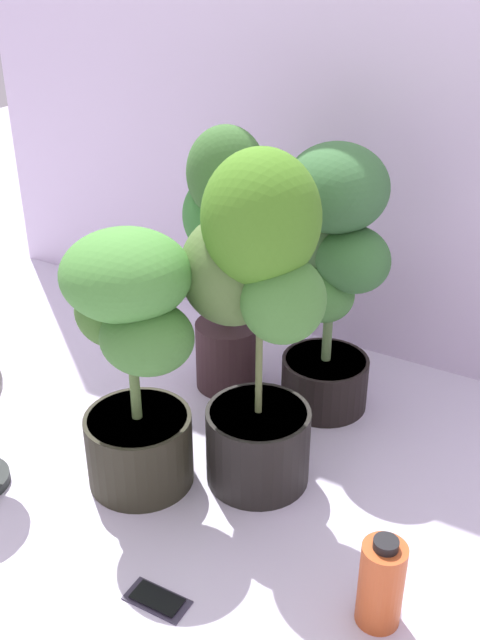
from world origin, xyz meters
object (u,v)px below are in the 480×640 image
object	(u,v)px
potted_plant_center	(255,305)
potted_plant_front_left	(132,349)
potted_plant_back_center	(330,262)
potted_plant_back_left	(226,247)
nutrient_bottle	(381,583)
cell_phone	(157,599)

from	to	relation	value
potted_plant_center	potted_plant_front_left	xyz separation A→B (m)	(-0.25, -0.16, -0.11)
potted_plant_back_center	potted_plant_front_left	distance (m)	0.62
potted_plant_back_left	nutrient_bottle	world-z (taller)	potted_plant_back_left
potted_plant_back_center	cell_phone	xyz separation A→B (m)	(0.01, -0.87, -0.47)
potted_plant_center	potted_plant_front_left	distance (m)	0.32
potted_plant_back_left	potted_plant_center	distance (m)	0.45
potted_plant_front_left	cell_phone	bearing A→B (deg)	-48.58
potted_plant_back_center	potted_plant_center	distance (m)	0.40
potted_plant_back_center	potted_plant_front_left	world-z (taller)	potted_plant_back_center
potted_plant_front_left	nutrient_bottle	world-z (taller)	potted_plant_front_left
cell_phone	nutrient_bottle	size ratio (longest dim) A/B	0.65
potted_plant_back_center	cell_phone	bearing A→B (deg)	-89.35
potted_plant_back_left	cell_phone	bearing A→B (deg)	-68.90
potted_plant_center	nutrient_bottle	size ratio (longest dim) A/B	3.97
potted_plant_back_center	potted_plant_back_left	bearing A→B (deg)	-170.13
potted_plant_center	cell_phone	distance (m)	0.70
potted_plant_back_left	potted_plant_center	xyz separation A→B (m)	(0.29, -0.34, 0.04)
potted_plant_front_left	cell_phone	world-z (taller)	potted_plant_front_left
cell_phone	potted_plant_back_center	bearing A→B (deg)	-0.60
potted_plant_center	potted_plant_front_left	size ratio (longest dim) A/B	1.27
potted_plant_center	nutrient_bottle	distance (m)	0.67
potted_plant_center	cell_phone	xyz separation A→B (m)	(0.03, -0.47, -0.51)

